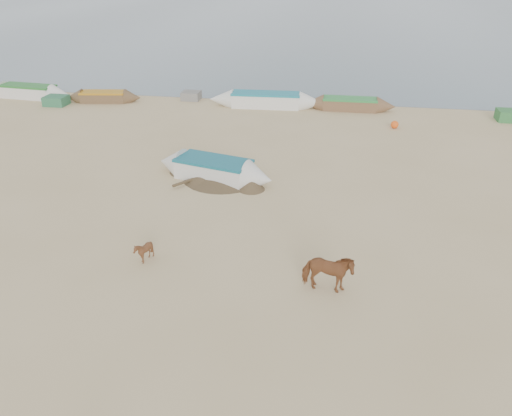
{
  "coord_description": "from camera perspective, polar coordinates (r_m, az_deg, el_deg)",
  "views": [
    {
      "loc": [
        2.56,
        -11.16,
        8.76
      ],
      "look_at": [
        0.0,
        4.0,
        1.0
      ],
      "focal_mm": 35.0,
      "sensor_mm": 36.0,
      "label": 1
    }
  ],
  "objects": [
    {
      "name": "calf_front",
      "position": [
        16.32,
        -12.72,
        -4.84
      ],
      "size": [
        0.9,
        0.87,
        0.76
      ],
      "primitive_type": "imported",
      "rotation": [
        0.0,
        0.0,
        -1.08
      ],
      "color": "#55301B",
      "rests_on": "ground"
    },
    {
      "name": "debris_pile",
      "position": [
        22.06,
        -3.82,
        4.09
      ],
      "size": [
        4.47,
        4.47,
        0.55
      ],
      "primitive_type": "cone",
      "rotation": [
        0.0,
        0.0,
        0.37
      ],
      "color": "brown",
      "rests_on": "ground"
    },
    {
      "name": "beach_clutter",
      "position": [
        32.28,
        9.79,
        11.2
      ],
      "size": [
        43.99,
        5.0,
        0.64
      ],
      "color": "#2E6745",
      "rests_on": "ground"
    },
    {
      "name": "waterline_canoes",
      "position": [
        32.97,
        -1.83,
        12.12
      ],
      "size": [
        57.77,
        2.56,
        0.95
      ],
      "color": "brown",
      "rests_on": "ground"
    },
    {
      "name": "cow_adult",
      "position": [
        14.59,
        8.17,
        -7.33
      ],
      "size": [
        1.57,
        0.81,
        1.28
      ],
      "primitive_type": "imported",
      "rotation": [
        0.0,
        0.0,
        1.49
      ],
      "color": "brown",
      "rests_on": "ground"
    },
    {
      "name": "ground",
      "position": [
        14.41,
        -2.7,
        -10.67
      ],
      "size": [
        140.0,
        140.0,
        0.0
      ],
      "primitive_type": "plane",
      "color": "tan",
      "rests_on": "ground"
    },
    {
      "name": "near_canoe",
      "position": [
        21.97,
        -4.86,
        4.45
      ],
      "size": [
        5.73,
        2.84,
        0.9
      ],
      "primitive_type": null,
      "rotation": [
        0.0,
        0.0,
        -0.26
      ],
      "color": "silver",
      "rests_on": "ground"
    },
    {
      "name": "sea",
      "position": [
        93.6,
        8.57,
        21.13
      ],
      "size": [
        160.0,
        160.0,
        0.0
      ],
      "primitive_type": "plane",
      "color": "slate",
      "rests_on": "ground"
    }
  ]
}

